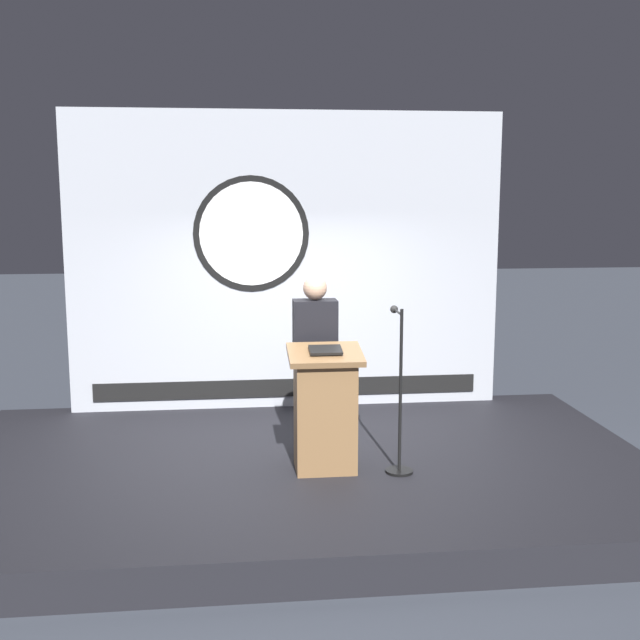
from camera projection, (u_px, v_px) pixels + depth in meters
The scene contains 6 objects.
ground_plane at pixel (302, 490), 7.33m from camera, with size 40.00×40.00×0.00m, color #383D47.
stage_platform at pixel (302, 474), 7.30m from camera, with size 6.40×4.00×0.30m, color black.
banner_display at pixel (286, 262), 8.82m from camera, with size 4.79×0.12×3.28m.
podium at pixel (325, 410), 6.91m from camera, with size 0.64×0.50×1.10m.
speaker_person at pixel (315, 364), 7.33m from camera, with size 0.40×0.26×1.66m.
microphone_stand at pixel (399, 416), 6.89m from camera, with size 0.24×0.47×1.44m.
Camera 1 is at (-0.62, -6.95, 2.73)m, focal length 44.72 mm.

